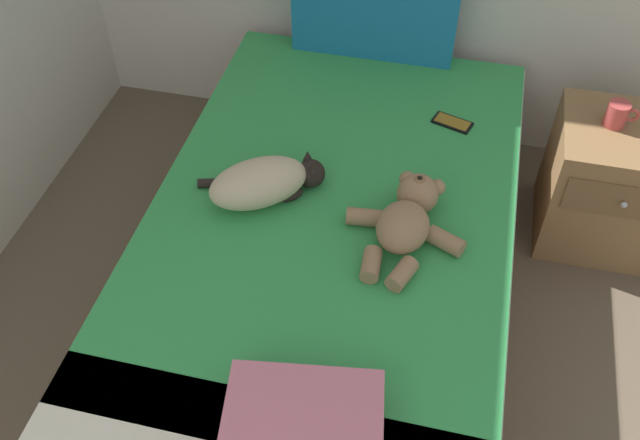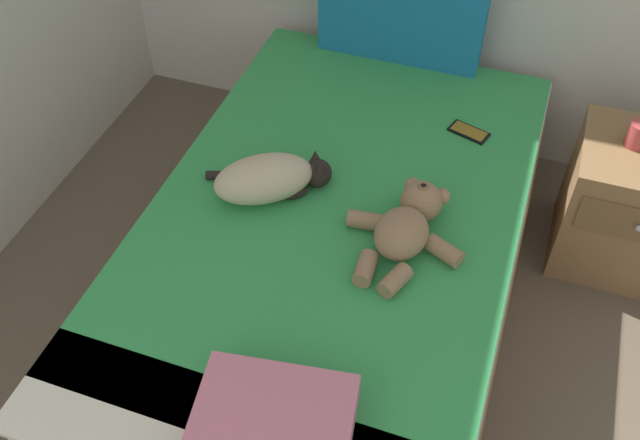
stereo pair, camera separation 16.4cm
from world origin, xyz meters
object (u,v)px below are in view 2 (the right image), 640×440
object	(u,v)px
bed	(333,260)
mug	(640,135)
cat	(269,178)
cell_phone	(469,132)
patterned_cushion	(402,8)
throw_pillow	(274,421)
nightstand	(631,206)
teddy_bear	(407,225)

from	to	relation	value
bed	mug	world-z (taller)	mug
cat	cell_phone	xyz separation A→B (m)	(0.58, 0.55, -0.07)
patterned_cushion	throw_pillow	world-z (taller)	patterned_cushion
mug	cat	bearing A→B (deg)	-151.98
cat	throw_pillow	size ratio (longest dim) A/B	1.08
throw_pillow	nightstand	xyz separation A→B (m)	(0.89, 1.41, -0.28)
mug	nightstand	bearing A→B (deg)	-18.90
patterned_cushion	nightstand	size ratio (longest dim) A/B	1.26
cell_phone	throw_pillow	size ratio (longest dim) A/B	0.41
cat	teddy_bear	size ratio (longest dim) A/B	0.94
teddy_bear	throw_pillow	world-z (taller)	teddy_bear
bed	cat	bearing A→B (deg)	176.48
cat	nightstand	size ratio (longest dim) A/B	0.80
cell_phone	mug	xyz separation A→B (m)	(0.58, 0.08, 0.09)
bed	teddy_bear	bearing A→B (deg)	-7.90
teddy_bear	nightstand	bearing A→B (deg)	41.10
bed	mug	distance (m)	1.18
patterned_cushion	bed	bearing A→B (deg)	-87.88
cat	teddy_bear	world-z (taller)	same
patterned_cushion	nightstand	world-z (taller)	patterned_cushion
cell_phone	teddy_bear	bearing A→B (deg)	-98.71
bed	patterned_cushion	world-z (taller)	patterned_cushion
cat	nightstand	distance (m)	1.41
patterned_cushion	mug	world-z (taller)	patterned_cushion
cat	throw_pillow	world-z (taller)	cat
nightstand	mug	size ratio (longest dim) A/B	4.49
teddy_bear	cell_phone	xyz separation A→B (m)	(0.09, 0.60, -0.06)
bed	patterned_cushion	bearing A→B (deg)	92.12
patterned_cushion	nightstand	bearing A→B (deg)	-18.84
teddy_bear	cell_phone	size ratio (longest dim) A/B	2.84
patterned_cushion	teddy_bear	xyz separation A→B (m)	(0.29, -1.00, -0.16)
cat	throw_pillow	bearing A→B (deg)	-67.18
throw_pillow	mug	xyz separation A→B (m)	(0.83, 1.44, 0.04)
patterned_cushion	cat	world-z (taller)	patterned_cushion
bed	cat	size ratio (longest dim) A/B	4.82
cat	throw_pillow	xyz separation A→B (m)	(0.34, -0.81, -0.02)
bed	patterned_cushion	size ratio (longest dim) A/B	3.08
cell_phone	nightstand	world-z (taller)	nightstand
cat	nightstand	world-z (taller)	cat
teddy_bear	nightstand	size ratio (longest dim) A/B	0.86
cat	bed	bearing A→B (deg)	-3.52
teddy_bear	bed	bearing A→B (deg)	172.10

